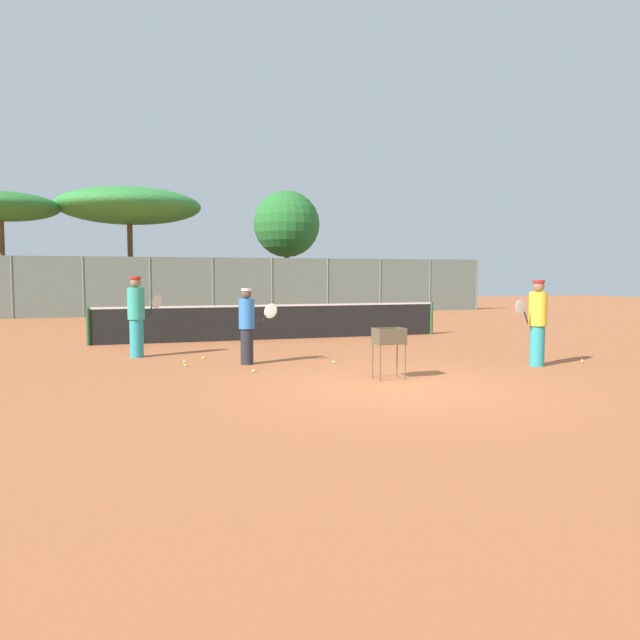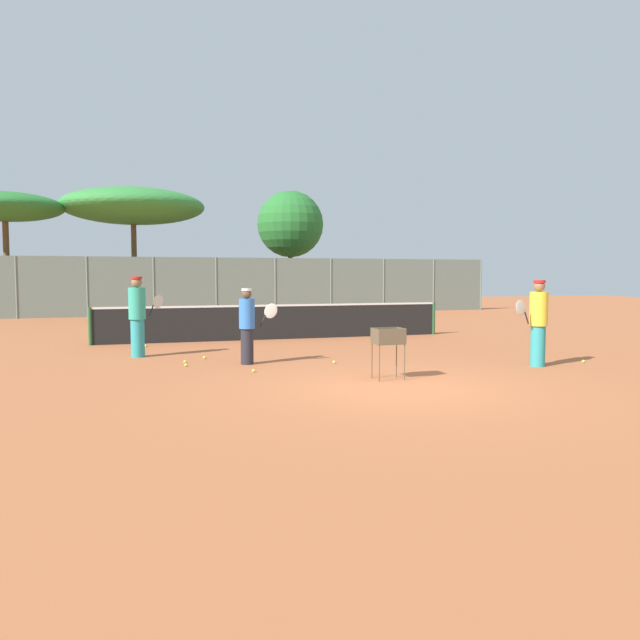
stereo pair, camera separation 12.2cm
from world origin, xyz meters
name	(u,v)px [view 2 (the right image)]	position (x,y,z in m)	size (l,w,h in m)	color
ground_plane	(396,388)	(0.00, 0.00, 0.00)	(80.00, 80.00, 0.00)	#B26038
tennis_net	(277,321)	(0.00, 8.70, 0.56)	(10.84, 0.10, 1.07)	#26592D
back_fence	(216,286)	(0.00, 21.20, 1.42)	(30.14, 0.08, 2.84)	slate
tree_0	(133,207)	(-3.82, 23.81, 5.46)	(7.21, 7.21, 6.38)	brown
tree_2	(290,224)	(5.33, 26.86, 5.02)	(3.99, 3.99, 7.04)	brown
tree_3	(5,207)	(-9.64, 22.93, 5.15)	(5.35, 5.35, 5.84)	brown
player_white_outfit	(538,322)	(4.02, 1.47, 0.96)	(0.93, 0.38, 1.86)	teal
player_red_cap	(247,325)	(-1.88, 3.69, 0.87)	(0.90, 0.35, 1.67)	#26262D
player_yellow_shirt	(138,316)	(-4.16, 5.70, 1.00)	(0.89, 0.57, 1.93)	teal
ball_cart	(389,340)	(0.27, 0.92, 0.74)	(0.56, 0.41, 0.97)	brown
tennis_ball_0	(185,362)	(-3.19, 4.26, 0.03)	(0.07, 0.07, 0.07)	#D1E54C
tennis_ball_1	(334,362)	(-0.04, 3.19, 0.03)	(0.07, 0.07, 0.07)	#D1E54C
tennis_ball_2	(146,346)	(-3.91, 7.83, 0.03)	(0.07, 0.07, 0.07)	#D1E54C
tennis_ball_3	(254,371)	(-2.00, 2.51, 0.03)	(0.07, 0.07, 0.07)	#D1E54C
tennis_ball_4	(186,365)	(-3.22, 3.76, 0.03)	(0.07, 0.07, 0.07)	#D1E54C
tennis_ball_5	(583,361)	(5.36, 1.62, 0.03)	(0.07, 0.07, 0.07)	#D1E54C
tennis_ball_6	(204,358)	(-2.69, 4.86, 0.03)	(0.07, 0.07, 0.07)	#D1E54C
parked_car	(305,299)	(5.21, 23.40, 0.66)	(4.20, 1.70, 1.60)	#232328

